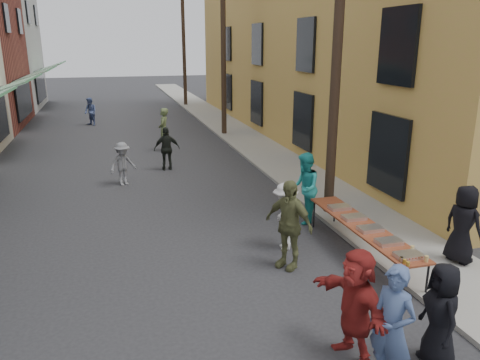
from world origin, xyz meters
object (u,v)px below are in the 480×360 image
guest_front_a (441,315)px  server (463,224)px  utility_pole_far (184,43)px  guest_front_c (304,188)px  utility_pole_mid (223,44)px  serving_table (363,227)px  catering_tray_sausage (409,255)px  utility_pole_near (337,47)px

guest_front_a → server: bearing=145.7°
utility_pole_far → guest_front_a: size_ratio=5.59×
guest_front_c → server: size_ratio=1.11×
utility_pole_mid → utility_pole_far: bearing=90.0°
serving_table → catering_tray_sausage: bearing=-90.0°
utility_pole_mid → server: bearing=-85.2°
utility_pole_mid → catering_tray_sausage: 16.73m
catering_tray_sausage → guest_front_c: (-0.40, 3.95, 0.15)m
serving_table → guest_front_c: size_ratio=2.13×
server → serving_table: bearing=46.2°
utility_pole_far → server: size_ratio=5.33×
utility_pole_near → serving_table: bearing=-100.7°
utility_pole_far → guest_front_c: (-0.90, -24.35, -3.56)m
guest_front_a → server: (2.57, 2.58, 0.14)m
catering_tray_sausage → serving_table: bearing=90.0°
guest_front_c → server: 3.92m
guest_front_c → utility_pole_mid: bearing=-164.3°
utility_pole_near → catering_tray_sausage: utility_pole_near is taller
utility_pole_near → serving_table: utility_pole_near is taller
utility_pole_mid → server: size_ratio=5.33×
utility_pole_mid → guest_front_a: utility_pole_mid is taller
guest_front_c → server: bearing=54.0°
serving_table → server: (1.80, -0.94, 0.23)m
serving_table → guest_front_a: size_ratio=2.49×
utility_pole_far → serving_table: bearing=-91.1°
server → utility_pole_mid: bearing=-11.4°
serving_table → catering_tray_sausage: size_ratio=8.00×
catering_tray_sausage → guest_front_c: bearing=95.8°
utility_pole_mid → utility_pole_far: 12.00m
catering_tray_sausage → server: (1.80, 0.71, 0.15)m
utility_pole_mid → guest_front_c: 12.89m
catering_tray_sausage → utility_pole_far: bearing=89.0°
server → guest_front_a: bearing=119.0°
server → utility_pole_far: bearing=-13.4°
utility_pole_far → guest_front_a: bearing=-92.4°
utility_pole_mid → catering_tray_sausage: utility_pole_mid is taller
serving_table → guest_front_a: (-0.77, -3.52, 0.09)m
utility_pole_near → server: size_ratio=5.33×
utility_pole_near → utility_pole_mid: same height
guest_front_c → serving_table: bearing=29.7°
utility_pole_near → serving_table: 4.65m
utility_pole_far → server: utility_pole_far is taller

